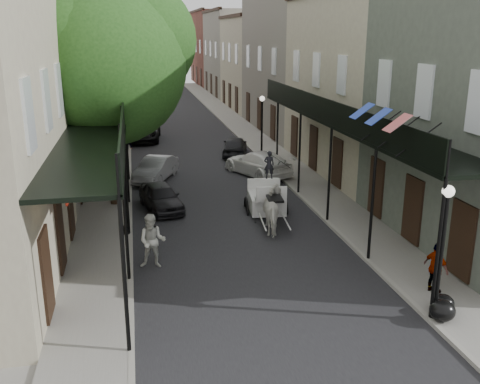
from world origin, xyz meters
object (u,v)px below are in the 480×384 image
lamppost_right_near (441,251)px  lamppost_right_far (262,125)px  lamppost_left (123,185)px  horse (275,210)px  car_left_near (161,197)px  tree_near (115,58)px  tree_far (120,58)px  car_right_near (258,163)px  pedestrian_sidewalk_right (436,268)px  car_left_far (143,131)px  carriage (265,185)px  car_left_mid (156,169)px  pedestrian_sidewalk_left (125,145)px  pedestrian_walking (152,241)px  car_right_far (235,146)px

lamppost_right_near → lamppost_right_far: bearing=90.0°
lamppost_left → horse: size_ratio=1.82×
lamppost_right_far → car_left_near: bearing=-126.7°
tree_near → lamppost_right_far: (8.30, 7.82, -4.44)m
tree_far → horse: bearing=-72.6°
lamppost_left → lamppost_right_far: size_ratio=1.00×
horse → lamppost_left: bearing=0.5°
car_right_near → tree_far: bearing=-78.7°
pedestrian_sidewalk_right → car_left_far: (-7.85, 25.72, -0.19)m
lamppost_right_near → car_left_far: bearing=104.7°
tree_far → car_left_far: size_ratio=1.71×
lamppost_left → lamppost_right_far: bearing=55.7°
tree_near → lamppost_right_far: tree_near is taller
carriage → car_left_mid: 7.40m
lamppost_left → carriage: bearing=19.7°
pedestrian_sidewalk_left → pedestrian_sidewalk_right: size_ratio=1.11×
lamppost_right_near → pedestrian_walking: lamppost_right_near is taller
lamppost_left → car_left_far: lamppost_left is taller
car_left_far → car_right_near: bearing=-56.8°
car_left_near → car_left_mid: bearing=77.8°
tree_near → car_left_far: (1.21, 14.86, -5.79)m
lamppost_right_far → car_left_mid: (-6.70, -4.00, -1.44)m
pedestrian_walking → pedestrian_sidewalk_right: bearing=-12.8°
lamppost_right_far → horse: lamppost_right_far is taller
pedestrian_sidewalk_left → car_right_far: (6.80, 0.27, -0.36)m
lamppost_left → car_left_mid: size_ratio=1.00×
pedestrian_sidewalk_left → car_left_mid: pedestrian_sidewalk_left is taller
lamppost_right_near → pedestrian_walking: (-7.30, 5.00, -1.13)m
lamppost_right_far → pedestrian_sidewalk_left: 8.40m
lamppost_right_near → lamppost_right_far: size_ratio=1.00×
lamppost_left → pedestrian_walking: bearing=-73.4°
pedestrian_sidewalk_left → car_left_far: 6.43m
tree_near → horse: (5.83, -4.70, -5.63)m
lamppost_right_far → pedestrian_sidewalk_right: lamppost_right_far is taller
tree_far → horse: 20.22m
lamppost_left → car_right_near: bearing=48.7°
pedestrian_sidewalk_right → car_left_mid: 16.47m
lamppost_right_far → lamppost_left: bearing=-124.3°
horse → car_left_far: 20.10m
horse → car_right_far: horse is taller
car_left_mid → tree_near: bearing=-89.4°
pedestrian_walking → car_left_near: bearing=96.0°
lamppost_left → pedestrian_walking: lamppost_left is taller
tree_near → pedestrian_walking: (0.99, -7.18, -5.57)m
tree_near → car_left_near: (1.60, -1.18, -5.90)m
car_left_mid → lamppost_left: bearing=-77.3°
lamppost_left → car_left_near: (1.50, 3.00, -1.46)m
pedestrian_walking → car_left_mid: 11.02m
lamppost_right_near → car_right_far: (-1.50, 21.00, -1.43)m
car_right_far → car_right_near: bearing=107.4°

